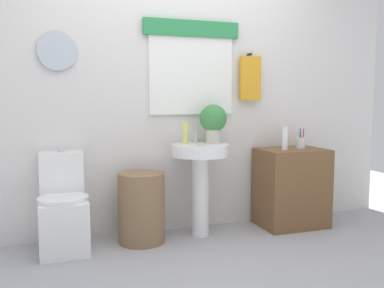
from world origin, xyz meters
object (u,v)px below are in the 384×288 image
at_px(toothbrush_cup, 301,143).
at_px(lotion_bottle, 285,138).
at_px(potted_plant, 213,120).
at_px(wooden_cabinet, 291,187).
at_px(laundry_hamper, 141,208).
at_px(toilet, 63,212).
at_px(pedestal_sink, 200,168).
at_px(soap_bottle, 185,133).

bearing_deg(toothbrush_cup, lotion_bottle, -164.10).
bearing_deg(potted_plant, lotion_bottle, -8.67).
bearing_deg(potted_plant, wooden_cabinet, -4.51).
relative_size(laundry_hamper, toothbrush_cup, 3.12).
height_order(laundry_hamper, wooden_cabinet, wooden_cabinet).
bearing_deg(laundry_hamper, lotion_bottle, -1.75).
distance_m(toilet, laundry_hamper, 0.62).
distance_m(potted_plant, lotion_bottle, 0.68).
relative_size(laundry_hamper, potted_plant, 1.72).
relative_size(lotion_bottle, toothbrush_cup, 1.13).
bearing_deg(toilet, toothbrush_cup, -0.37).
relative_size(toilet, wooden_cabinet, 1.08).
distance_m(laundry_hamper, pedestal_sink, 0.60).
distance_m(pedestal_sink, toothbrush_cup, 1.02).
bearing_deg(pedestal_sink, toilet, 178.30).
bearing_deg(toilet, laundry_hamper, -3.13).
distance_m(soap_bottle, lotion_bottle, 0.92).
distance_m(toilet, toothbrush_cup, 2.19).
relative_size(wooden_cabinet, potted_plant, 2.14).
bearing_deg(soap_bottle, wooden_cabinet, -2.80).
xyz_separation_m(toilet, laundry_hamper, (0.62, -0.03, -0.01)).
xyz_separation_m(laundry_hamper, potted_plant, (0.66, 0.06, 0.71)).
relative_size(pedestal_sink, potted_plant, 2.36).
xyz_separation_m(soap_bottle, lotion_bottle, (0.92, -0.09, -0.06)).
distance_m(pedestal_sink, wooden_cabinet, 0.93).
relative_size(soap_bottle, potted_plant, 0.55).
bearing_deg(lotion_bottle, potted_plant, 171.33).
bearing_deg(wooden_cabinet, toothbrush_cup, 10.74).
relative_size(laundry_hamper, wooden_cabinet, 0.80).
height_order(pedestal_sink, toothbrush_cup, toothbrush_cup).
xyz_separation_m(potted_plant, lotion_bottle, (0.66, -0.10, -0.17)).
distance_m(wooden_cabinet, toothbrush_cup, 0.43).
height_order(soap_bottle, lotion_bottle, soap_bottle).
distance_m(pedestal_sink, lotion_bottle, 0.83).
bearing_deg(wooden_cabinet, lotion_bottle, -159.19).
relative_size(potted_plant, lotion_bottle, 1.61).
distance_m(laundry_hamper, toothbrush_cup, 1.60).
height_order(toilet, toothbrush_cup, toothbrush_cup).
relative_size(pedestal_sink, wooden_cabinet, 1.10).
xyz_separation_m(pedestal_sink, potted_plant, (0.14, 0.06, 0.41)).
relative_size(toilet, toothbrush_cup, 4.19).
distance_m(lotion_bottle, toothbrush_cup, 0.22).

